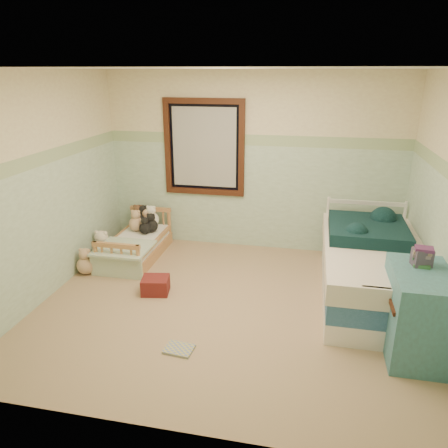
% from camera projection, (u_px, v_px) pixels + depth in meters
% --- Properties ---
extents(floor, '(4.20, 3.60, 0.02)m').
position_uv_depth(floor, '(228.00, 307.00, 4.76)').
color(floor, '#927658').
rests_on(floor, ground).
extents(ceiling, '(4.20, 3.60, 0.02)m').
position_uv_depth(ceiling, '(229.00, 67.00, 3.91)').
color(ceiling, silver).
rests_on(ceiling, wall_back).
extents(wall_back, '(4.20, 0.04, 2.50)m').
position_uv_depth(wall_back, '(253.00, 163.00, 5.99)').
color(wall_back, beige).
rests_on(wall_back, floor).
extents(wall_front, '(4.20, 0.04, 2.50)m').
position_uv_depth(wall_front, '(174.00, 278.00, 2.68)').
color(wall_front, beige).
rests_on(wall_front, floor).
extents(wall_left, '(0.04, 3.60, 2.50)m').
position_uv_depth(wall_left, '(43.00, 188.00, 4.73)').
color(wall_left, beige).
rests_on(wall_left, floor).
extents(wainscot_mint, '(4.20, 0.01, 1.50)m').
position_uv_depth(wainscot_mint, '(252.00, 198.00, 6.15)').
color(wainscot_mint, '#93AF94').
rests_on(wainscot_mint, floor).
extents(border_strip, '(4.20, 0.01, 0.15)m').
position_uv_depth(border_strip, '(254.00, 140.00, 5.87)').
color(border_strip, '#4F7B54').
rests_on(border_strip, wall_back).
extents(window_frame, '(1.16, 0.06, 1.36)m').
position_uv_depth(window_frame, '(204.00, 148.00, 6.02)').
color(window_frame, black).
rests_on(window_frame, wall_back).
extents(window_blinds, '(0.92, 0.01, 1.12)m').
position_uv_depth(window_blinds, '(204.00, 148.00, 6.03)').
color(window_blinds, beige).
rests_on(window_blinds, window_frame).
extents(toddler_bed_frame, '(0.64, 1.27, 0.16)m').
position_uv_depth(toddler_bed_frame, '(137.00, 251.00, 5.99)').
color(toddler_bed_frame, '#A26439').
rests_on(toddler_bed_frame, floor).
extents(toddler_mattress, '(0.58, 1.22, 0.12)m').
position_uv_depth(toddler_mattress, '(136.00, 242.00, 5.94)').
color(toddler_mattress, white).
rests_on(toddler_mattress, toddler_bed_frame).
extents(patchwork_quilt, '(0.69, 0.64, 0.03)m').
position_uv_depth(patchwork_quilt, '(124.00, 248.00, 5.55)').
color(patchwork_quilt, '#84ABD3').
rests_on(patchwork_quilt, toddler_mattress).
extents(plush_bed_brown, '(0.22, 0.22, 0.22)m').
position_uv_depth(plush_bed_brown, '(139.00, 218.00, 6.37)').
color(plush_bed_brown, brown).
rests_on(plush_bed_brown, toddler_mattress).
extents(plush_bed_white, '(0.22, 0.22, 0.22)m').
position_uv_depth(plush_bed_white, '(152.00, 219.00, 6.33)').
color(plush_bed_white, white).
rests_on(plush_bed_white, toddler_mattress).
extents(plush_bed_tan, '(0.21, 0.21, 0.21)m').
position_uv_depth(plush_bed_tan, '(136.00, 224.00, 6.16)').
color(plush_bed_tan, tan).
rests_on(plush_bed_tan, toddler_mattress).
extents(plush_bed_dark, '(0.19, 0.19, 0.19)m').
position_uv_depth(plush_bed_dark, '(151.00, 226.00, 6.12)').
color(plush_bed_dark, black).
rests_on(plush_bed_dark, toddler_mattress).
extents(plush_floor_cream, '(0.28, 0.28, 0.28)m').
position_uv_depth(plush_floor_cream, '(103.00, 250.00, 5.90)').
color(plush_floor_cream, beige).
rests_on(plush_floor_cream, floor).
extents(plush_floor_tan, '(0.24, 0.24, 0.24)m').
position_uv_depth(plush_floor_tan, '(86.00, 265.00, 5.48)').
color(plush_floor_tan, tan).
rests_on(plush_floor_tan, floor).
extents(twin_bed_frame, '(1.03, 2.06, 0.22)m').
position_uv_depth(twin_bed_frame, '(369.00, 289.00, 4.90)').
color(twin_bed_frame, white).
rests_on(twin_bed_frame, floor).
extents(twin_boxspring, '(1.03, 2.06, 0.22)m').
position_uv_depth(twin_boxspring, '(371.00, 272.00, 4.82)').
color(twin_boxspring, navy).
rests_on(twin_boxspring, twin_bed_frame).
extents(twin_mattress, '(1.07, 2.10, 0.22)m').
position_uv_depth(twin_mattress, '(373.00, 254.00, 4.75)').
color(twin_mattress, white).
rests_on(twin_mattress, twin_boxspring).
extents(teal_blanket, '(0.89, 0.94, 0.14)m').
position_uv_depth(teal_blanket, '(368.00, 230.00, 4.97)').
color(teal_blanket, black).
rests_on(teal_blanket, twin_mattress).
extents(dresser, '(0.51, 0.82, 0.82)m').
position_uv_depth(dresser, '(417.00, 313.00, 3.86)').
color(dresser, '#3C636F').
rests_on(dresser, floor).
extents(book_stack, '(0.18, 0.16, 0.16)m').
position_uv_depth(book_stack, '(422.00, 257.00, 3.83)').
color(book_stack, brown).
rests_on(book_stack, dresser).
extents(red_pillow, '(0.35, 0.32, 0.19)m').
position_uv_depth(red_pillow, '(156.00, 285.00, 5.02)').
color(red_pillow, '#8C0B06').
rests_on(red_pillow, floor).
extents(floor_book, '(0.29, 0.23, 0.02)m').
position_uv_depth(floor_book, '(179.00, 349.00, 4.00)').
color(floor_book, gold).
rests_on(floor_book, floor).
extents(extra_plush_0, '(0.22, 0.22, 0.22)m').
position_uv_depth(extra_plush_0, '(143.00, 219.00, 6.36)').
color(extra_plush_0, black).
rests_on(extra_plush_0, toddler_mattress).
extents(extra_plush_1, '(0.17, 0.17, 0.17)m').
position_uv_depth(extra_plush_1, '(145.00, 228.00, 6.05)').
color(extra_plush_1, black).
rests_on(extra_plush_1, toddler_mattress).
extents(extra_plush_2, '(0.18, 0.18, 0.18)m').
position_uv_depth(extra_plush_2, '(147.00, 221.00, 6.32)').
color(extra_plush_2, tan).
rests_on(extra_plush_2, toddler_mattress).
extents(extra_plush_3, '(0.17, 0.17, 0.17)m').
position_uv_depth(extra_plush_3, '(144.00, 221.00, 6.36)').
color(extra_plush_3, black).
rests_on(extra_plush_3, toddler_mattress).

